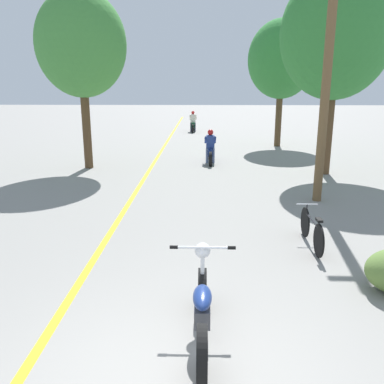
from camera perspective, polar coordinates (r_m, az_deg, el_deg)
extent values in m
cube|color=yellow|center=(16.99, -5.37, 4.10)|extent=(0.14, 48.00, 0.01)
cylinder|color=brown|center=(11.56, 18.35, 14.67)|extent=(0.24, 0.24, 6.55)
cylinder|color=#513A23|center=(15.39, 18.64, 9.03)|extent=(0.32, 0.32, 3.60)
ellipsoid|color=#337F38|center=(15.41, 19.61, 20.14)|extent=(3.77, 3.39, 4.33)
cylinder|color=#513A23|center=(21.86, 12.07, 10.62)|extent=(0.32, 0.32, 3.30)
ellipsoid|color=#337F38|center=(21.84, 12.48, 17.74)|extent=(3.38, 3.04, 3.89)
cylinder|color=#513A23|center=(16.19, -14.63, 9.45)|extent=(0.32, 0.32, 3.53)
ellipsoid|color=#42893D|center=(16.19, -15.31, 19.37)|extent=(3.30, 2.97, 3.79)
cylinder|color=black|center=(6.00, 1.46, -13.63)|extent=(0.12, 0.64, 0.64)
cylinder|color=black|center=(4.81, 1.41, -21.72)|extent=(0.12, 0.64, 0.64)
ellipsoid|color=navy|center=(5.24, 1.46, -14.53)|extent=(0.24, 0.58, 0.19)
cube|color=#4C4C51|center=(5.36, 1.44, -16.78)|extent=(0.20, 0.36, 0.24)
cylinder|color=silver|center=(5.75, 1.48, -10.83)|extent=(0.06, 0.23, 0.75)
cylinder|color=silver|center=(5.52, 1.50, -7.79)|extent=(0.78, 0.04, 0.04)
cylinder|color=black|center=(5.53, -2.58, -7.74)|extent=(0.11, 0.05, 0.05)
cylinder|color=black|center=(5.53, 5.58, -7.80)|extent=(0.11, 0.05, 0.05)
sphere|color=silver|center=(5.63, 1.50, -8.19)|extent=(0.22, 0.22, 0.22)
cylinder|color=black|center=(17.66, 2.53, 5.51)|extent=(0.12, 0.58, 0.58)
cylinder|color=black|center=(16.23, 2.61, 4.67)|extent=(0.12, 0.58, 0.58)
cube|color=navy|center=(16.92, 2.58, 5.71)|extent=(0.20, 0.93, 0.28)
cylinder|color=silver|center=(17.47, 2.56, 7.53)|extent=(0.50, 0.03, 0.03)
cylinder|color=slate|center=(16.89, 2.13, 5.13)|extent=(0.11, 0.11, 0.61)
cylinder|color=slate|center=(16.90, 3.02, 5.12)|extent=(0.11, 0.11, 0.61)
cube|color=navy|center=(16.84, 2.59, 7.06)|extent=(0.34, 0.27, 0.55)
cylinder|color=navy|center=(16.98, 1.91, 7.32)|extent=(0.08, 0.44, 0.34)
cylinder|color=navy|center=(16.99, 3.27, 7.31)|extent=(0.08, 0.44, 0.34)
sphere|color=#B21919|center=(16.83, 2.61, 8.37)|extent=(0.24, 0.24, 0.24)
cylinder|color=black|center=(28.87, 0.17, 9.22)|extent=(0.12, 0.59, 0.59)
cylinder|color=black|center=(27.38, 0.10, 8.91)|extent=(0.12, 0.59, 0.59)
cube|color=#0C4723|center=(28.11, 0.14, 9.43)|extent=(0.20, 0.96, 0.28)
cylinder|color=silver|center=(28.71, 0.17, 10.48)|extent=(0.50, 0.03, 0.03)
cylinder|color=#282D3D|center=(28.08, -0.13, 9.08)|extent=(0.11, 0.11, 0.61)
cylinder|color=#282D3D|center=(28.07, 0.40, 9.08)|extent=(0.11, 0.11, 0.61)
cube|color=silver|center=(28.05, 0.14, 10.30)|extent=(0.34, 0.28, 0.59)
cylinder|color=silver|center=(28.21, -0.27, 10.44)|extent=(0.08, 0.47, 0.36)
cylinder|color=silver|center=(28.20, 0.56, 10.44)|extent=(0.08, 0.47, 0.36)
sphere|color=#B21919|center=(28.06, 0.14, 11.10)|extent=(0.21, 0.21, 0.21)
cylinder|color=black|center=(9.04, 15.59, -4.10)|extent=(0.04, 0.64, 0.64)
cylinder|color=black|center=(8.08, 17.37, -6.55)|extent=(0.04, 0.64, 0.64)
cylinder|color=black|center=(8.48, 16.54, -3.83)|extent=(0.04, 0.85, 0.04)
cylinder|color=black|center=(8.08, 17.32, -5.07)|extent=(0.03, 0.03, 0.39)
cube|color=black|center=(8.02, 17.43, -3.78)|extent=(0.10, 0.20, 0.05)
cylinder|color=black|center=(8.93, 15.76, -2.94)|extent=(0.03, 0.03, 0.42)
cylinder|color=silver|center=(8.87, 15.86, -1.66)|extent=(0.44, 0.03, 0.03)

